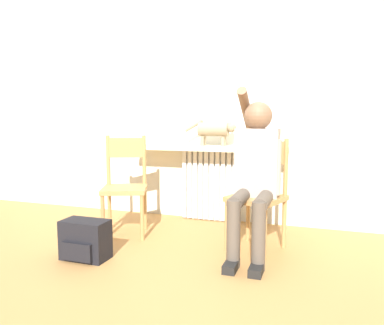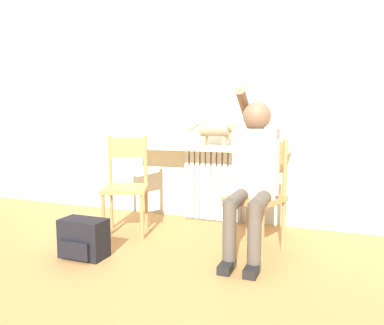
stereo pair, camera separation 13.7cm
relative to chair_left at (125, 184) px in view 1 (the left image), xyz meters
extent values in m
plane|color=#B27F47|center=(0.62, -0.46, -0.46)|extent=(12.00, 12.00, 0.00)
cube|color=beige|center=(0.62, 0.77, 0.89)|extent=(7.00, 0.06, 2.70)
cube|color=silver|center=(0.62, 0.71, -0.09)|extent=(0.60, 0.05, 0.75)
cube|color=silver|center=(0.35, 0.66, -0.09)|extent=(0.04, 0.03, 0.72)
cube|color=silver|center=(0.41, 0.66, -0.09)|extent=(0.04, 0.03, 0.72)
cube|color=silver|center=(0.47, 0.66, -0.09)|extent=(0.04, 0.03, 0.72)
cube|color=silver|center=(0.53, 0.66, -0.09)|extent=(0.04, 0.03, 0.72)
cube|color=silver|center=(0.59, 0.66, -0.09)|extent=(0.04, 0.03, 0.72)
cube|color=silver|center=(0.65, 0.66, -0.09)|extent=(0.04, 0.03, 0.72)
cube|color=silver|center=(0.71, 0.66, -0.09)|extent=(0.04, 0.03, 0.72)
cube|color=silver|center=(0.77, 0.66, -0.09)|extent=(0.04, 0.03, 0.72)
cube|color=silver|center=(0.83, 0.66, -0.09)|extent=(0.04, 0.03, 0.72)
cube|color=silver|center=(0.89, 0.66, -0.09)|extent=(0.04, 0.03, 0.72)
cube|color=beige|center=(0.62, 0.60, 0.31)|extent=(1.59, 0.29, 0.05)
cube|color=white|center=(0.62, 0.74, 0.92)|extent=(1.53, 0.01, 1.17)
cube|color=#B2844C|center=(0.02, -0.04, -0.04)|extent=(0.51, 0.51, 0.04)
cylinder|color=#B2844C|center=(-0.08, -0.26, -0.26)|extent=(0.04, 0.04, 0.40)
cylinder|color=#B2844C|center=(0.24, -0.14, -0.26)|extent=(0.04, 0.04, 0.40)
cylinder|color=#B2844C|center=(-0.21, 0.06, -0.26)|extent=(0.04, 0.04, 0.40)
cylinder|color=#B2844C|center=(0.11, 0.18, -0.26)|extent=(0.04, 0.04, 0.40)
cylinder|color=#B2844C|center=(-0.21, 0.06, 0.21)|extent=(0.04, 0.04, 0.47)
cylinder|color=#B2844C|center=(0.11, 0.18, 0.21)|extent=(0.04, 0.04, 0.47)
cube|color=#B2844C|center=(-0.05, 0.12, 0.33)|extent=(0.34, 0.15, 0.19)
cube|color=#B2844C|center=(1.22, -0.04, -0.04)|extent=(0.50, 0.50, 0.04)
cylinder|color=#B2844C|center=(1.00, -0.14, -0.26)|extent=(0.04, 0.04, 0.40)
cylinder|color=#B2844C|center=(1.32, -0.26, -0.26)|extent=(0.04, 0.04, 0.40)
cylinder|color=#B2844C|center=(1.12, 0.18, -0.26)|extent=(0.04, 0.04, 0.40)
cylinder|color=#B2844C|center=(1.44, 0.06, -0.26)|extent=(0.04, 0.04, 0.40)
cylinder|color=#B2844C|center=(1.12, 0.18, 0.21)|extent=(0.04, 0.04, 0.47)
cylinder|color=#B2844C|center=(1.44, 0.06, 0.21)|extent=(0.04, 0.04, 0.47)
cube|color=#B2844C|center=(1.28, 0.12, 0.33)|extent=(0.34, 0.14, 0.19)
cylinder|color=brown|center=(1.13, -0.25, 0.00)|extent=(0.11, 0.45, 0.11)
cylinder|color=brown|center=(1.31, -0.25, 0.00)|extent=(0.11, 0.45, 0.11)
cylinder|color=brown|center=(1.13, -0.47, -0.22)|extent=(0.10, 0.10, 0.49)
cylinder|color=brown|center=(1.31, -0.47, -0.22)|extent=(0.10, 0.10, 0.49)
cube|color=black|center=(1.13, -0.53, -0.43)|extent=(0.09, 0.20, 0.06)
cube|color=black|center=(1.31, -0.53, -0.43)|extent=(0.09, 0.20, 0.06)
cube|color=#AD9E93|center=(1.22, -0.02, 0.25)|extent=(0.34, 0.20, 0.55)
sphere|color=#846047|center=(1.22, -0.02, 0.63)|extent=(0.22, 0.22, 0.22)
cylinder|color=#846047|center=(1.10, 0.12, 0.67)|extent=(0.08, 0.50, 0.38)
cylinder|color=#AD9E93|center=(1.37, -0.06, 0.23)|extent=(0.08, 0.08, 0.44)
cylinder|color=#9E896B|center=(0.69, 0.56, 0.50)|extent=(0.30, 0.14, 0.14)
sphere|color=#9E896B|center=(0.87, 0.56, 0.52)|extent=(0.10, 0.10, 0.10)
cone|color=#9E896B|center=(0.87, 0.54, 0.57)|extent=(0.04, 0.04, 0.04)
cone|color=#9E896B|center=(0.87, 0.59, 0.57)|extent=(0.04, 0.04, 0.04)
cylinder|color=#9E896B|center=(0.79, 0.53, 0.38)|extent=(0.04, 0.04, 0.10)
cylinder|color=#9E896B|center=(0.79, 0.60, 0.38)|extent=(0.04, 0.04, 0.10)
cylinder|color=#9E896B|center=(0.58, 0.53, 0.38)|extent=(0.04, 0.04, 0.10)
cylinder|color=#9E896B|center=(0.58, 0.60, 0.38)|extent=(0.04, 0.04, 0.10)
cylinder|color=#9E896B|center=(0.48, 0.56, 0.53)|extent=(0.20, 0.03, 0.13)
cube|color=black|center=(0.03, -0.67, -0.31)|extent=(0.36, 0.20, 0.30)
cube|color=black|center=(0.03, -0.79, -0.37)|extent=(0.25, 0.03, 0.14)
camera|label=1|loc=(1.69, -3.03, 0.61)|focal=35.00mm
camera|label=2|loc=(1.82, -2.98, 0.61)|focal=35.00mm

